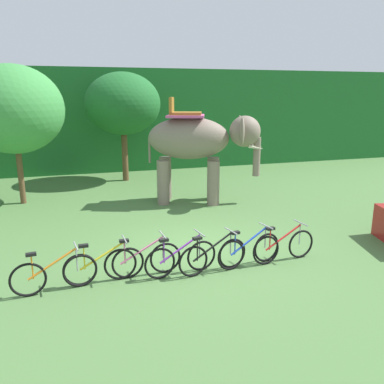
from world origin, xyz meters
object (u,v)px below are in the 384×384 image
(tree_center_right, at_px, (14,110))
(bike_blue, at_px, (249,250))
(bike_yellow, at_px, (104,265))
(bike_black, at_px, (213,256))
(bike_pink, at_px, (143,260))
(tree_far_left, at_px, (123,104))
(bike_orange, at_px, (54,274))
(bike_purple, at_px, (181,258))
(bike_red, at_px, (284,246))
(elephant, at_px, (198,142))

(tree_center_right, relative_size, bike_blue, 2.90)
(bike_yellow, relative_size, bike_blue, 1.01)
(bike_black, xyz_separation_m, bike_blue, (0.92, 0.09, 0.00))
(bike_yellow, distance_m, bike_pink, 0.84)
(tree_far_left, relative_size, bike_pink, 2.82)
(bike_pink, bearing_deg, bike_black, -9.64)
(bike_orange, relative_size, bike_yellow, 1.00)
(tree_far_left, bearing_deg, bike_yellow, -100.14)
(bike_orange, distance_m, bike_black, 3.36)
(bike_purple, relative_size, bike_blue, 1.01)
(bike_yellow, bearing_deg, tree_far_left, 79.86)
(bike_yellow, xyz_separation_m, bike_red, (4.18, -0.14, 0.00))
(tree_far_left, bearing_deg, tree_center_right, -145.34)
(elephant, xyz_separation_m, bike_black, (-1.49, -5.79, -1.82))
(tree_center_right, xyz_separation_m, bike_blue, (5.61, -7.35, -2.98))
(bike_orange, relative_size, bike_black, 1.00)
(tree_center_right, xyz_separation_m, bike_yellow, (2.32, -7.22, -2.98))
(bike_black, distance_m, bike_blue, 0.93)
(bike_blue, bearing_deg, bike_red, -0.50)
(tree_center_right, height_order, bike_orange, tree_center_right)
(elephant, height_order, bike_blue, elephant)
(bike_blue, bearing_deg, tree_center_right, 127.32)
(bike_red, bearing_deg, bike_blue, 179.50)
(elephant, xyz_separation_m, bike_orange, (-4.85, -5.70, -1.82))
(bike_yellow, xyz_separation_m, bike_black, (2.37, -0.22, 0.00))
(bike_orange, distance_m, bike_pink, 1.84)
(tree_center_right, height_order, bike_pink, tree_center_right)
(bike_orange, xyz_separation_m, bike_black, (3.36, -0.09, 0.00))
(bike_pink, height_order, bike_blue, same)
(elephant, height_order, bike_pink, elephant)
(bike_yellow, distance_m, bike_black, 2.38)
(bike_orange, distance_m, bike_red, 5.17)
(tree_center_right, height_order, bike_red, tree_center_right)
(elephant, height_order, bike_yellow, elephant)
(bike_yellow, bearing_deg, tree_center_right, 107.81)
(tree_far_left, relative_size, bike_blue, 2.86)
(tree_center_right, relative_size, bike_purple, 2.88)
(tree_center_right, distance_m, tree_far_left, 5.01)
(elephant, distance_m, bike_red, 6.00)
(bike_purple, bearing_deg, bike_blue, -0.19)
(bike_orange, height_order, bike_pink, same)
(bike_purple, bearing_deg, bike_red, -0.29)
(bike_blue, distance_m, bike_red, 0.89)
(bike_blue, bearing_deg, bike_yellow, 177.70)
(elephant, bearing_deg, bike_yellow, -124.73)
(bike_orange, relative_size, bike_blue, 1.01)
(tree_far_left, xyz_separation_m, elephant, (2.06, -4.51, -1.25))
(bike_orange, bearing_deg, bike_purple, 0.15)
(elephant, relative_size, bike_purple, 2.48)
(elephant, relative_size, bike_red, 2.48)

